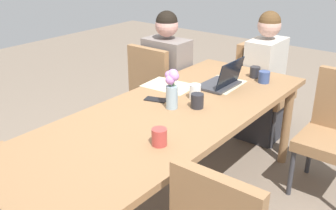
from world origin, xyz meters
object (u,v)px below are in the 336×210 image
object	(u,v)px
coffee_mug_far_left	(264,77)
flower_vase	(172,86)
person_near_left_mid	(167,85)
coffee_mug_centre_right	(255,72)
phone_black	(156,100)
coffee_mug_centre_left	(195,91)
coffee_mug_near_left	(197,101)
coffee_mug_near_right	(159,137)
person_head_left_left_near	(263,85)
chair_far_right_far	(336,128)
chair_head_left_left_near	(259,84)
dining_table	(168,122)
laptop_head_left_left_near	(222,81)
chair_near_left_mid	(157,88)

from	to	relation	value
coffee_mug_far_left	flower_vase	bearing A→B (deg)	-16.98
person_near_left_mid	coffee_mug_centre_right	world-z (taller)	person_near_left_mid
phone_black	coffee_mug_centre_left	bearing A→B (deg)	27.88
coffee_mug_near_left	coffee_mug_near_right	distance (m)	0.55
coffee_mug_far_left	phone_black	size ratio (longest dim) A/B	0.59
person_head_left_left_near	chair_far_right_far	bearing A→B (deg)	60.34
coffee_mug_far_left	chair_head_left_left_near	bearing A→B (deg)	-152.42
coffee_mug_near_right	coffee_mug_centre_right	xyz separation A→B (m)	(-1.33, -0.11, -0.00)
person_head_left_left_near	coffee_mug_centre_right	bearing A→B (deg)	13.90
dining_table	laptop_head_left_left_near	distance (m)	0.62
chair_far_right_far	coffee_mug_far_left	xyz separation A→B (m)	(0.05, -0.56, 0.28)
coffee_mug_centre_left	coffee_mug_centre_right	size ratio (longest dim) A/B	1.17
flower_vase	coffee_mug_far_left	distance (m)	0.87
chair_far_right_far	coffee_mug_near_left	xyz separation A→B (m)	(0.77, -0.69, 0.29)
dining_table	chair_far_right_far	world-z (taller)	chair_far_right_far
flower_vase	dining_table	bearing A→B (deg)	18.79
person_near_left_mid	coffee_mug_centre_right	xyz separation A→B (m)	(-0.11, 0.80, 0.26)
chair_far_right_far	coffee_mug_near_right	size ratio (longest dim) A/B	9.61
coffee_mug_near_right	phone_black	bearing A→B (deg)	-138.44
coffee_mug_far_left	dining_table	bearing A→B (deg)	-14.29
coffee_mug_near_left	coffee_mug_centre_right	size ratio (longest dim) A/B	1.09
person_head_left_left_near	flower_vase	size ratio (longest dim) A/B	4.59
person_near_left_mid	coffee_mug_centre_right	size ratio (longest dim) A/B	13.71
dining_table	coffee_mug_far_left	world-z (taller)	coffee_mug_far_left
chair_head_left_left_near	laptop_head_left_left_near	world-z (taller)	laptop_head_left_left_near
dining_table	phone_black	world-z (taller)	phone_black
flower_vase	coffee_mug_near_right	xyz separation A→B (m)	(0.43, 0.25, -0.10)
chair_near_left_mid	laptop_head_left_left_near	bearing A→B (deg)	77.62
laptop_head_left_left_near	person_head_left_left_near	bearing A→B (deg)	-178.51
person_head_left_left_near	phone_black	xyz separation A→B (m)	(1.28, -0.20, 0.22)
coffee_mug_centre_left	coffee_mug_far_left	distance (m)	0.64
phone_black	person_head_left_left_near	bearing A→B (deg)	63.48
flower_vase	coffee_mug_centre_right	size ratio (longest dim) A/B	2.99
chair_near_left_mid	chair_far_right_far	size ratio (longest dim) A/B	1.00
coffee_mug_centre_left	chair_head_left_left_near	bearing A→B (deg)	-177.03
laptop_head_left_left_near	chair_head_left_left_near	bearing A→B (deg)	-173.56
dining_table	coffee_mug_far_left	xyz separation A→B (m)	(-0.89, 0.23, 0.12)
flower_vase	person_head_left_left_near	bearing A→B (deg)	178.49
person_head_left_left_near	coffee_mug_far_left	xyz separation A→B (m)	(0.50, 0.22, 0.26)
coffee_mug_centre_right	coffee_mug_near_left	bearing A→B (deg)	-1.09
person_head_left_left_near	flower_vase	bearing A→B (deg)	-1.51
coffee_mug_near_right	chair_head_left_left_near	bearing A→B (deg)	-170.87
coffee_mug_far_left	coffee_mug_centre_right	bearing A→B (deg)	-122.34
person_head_left_left_near	coffee_mug_far_left	distance (m)	0.60
dining_table	chair_far_right_far	xyz separation A→B (m)	(-0.95, 0.79, -0.17)
flower_vase	phone_black	distance (m)	0.22
chair_near_left_mid	coffee_mug_near_right	distance (m)	1.53
coffee_mug_near_left	coffee_mug_near_right	world-z (taller)	coffee_mug_near_left
chair_near_left_mid	phone_black	xyz separation A→B (m)	(0.67, 0.56, 0.24)
person_head_left_left_near	laptop_head_left_left_near	distance (m)	0.82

